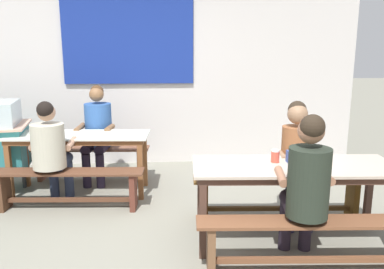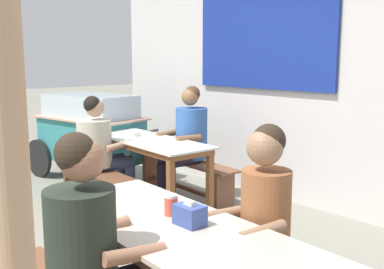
% 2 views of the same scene
% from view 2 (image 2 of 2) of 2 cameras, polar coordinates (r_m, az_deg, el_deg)
% --- Properties ---
extents(ground_plane, '(40.00, 40.00, 0.00)m').
position_cam_2_polar(ground_plane, '(3.82, -11.98, -15.90)').
color(ground_plane, gray).
extents(backdrop_wall, '(6.14, 0.23, 3.05)m').
position_cam_2_polar(backdrop_wall, '(5.25, 12.85, 8.96)').
color(backdrop_wall, silver).
rests_on(backdrop_wall, ground_plane).
extents(dining_table_far, '(1.75, 0.71, 0.75)m').
position_cam_2_polar(dining_table_far, '(5.06, -5.62, -1.42)').
color(dining_table_far, silver).
rests_on(dining_table_far, ground_plane).
extents(dining_table_near, '(1.88, 0.80, 0.75)m').
position_cam_2_polar(dining_table_near, '(2.50, -1.85, -12.79)').
color(dining_table_near, '#C2B3A0').
rests_on(dining_table_near, ground_plane).
extents(bench_far_back, '(1.62, 0.40, 0.45)m').
position_cam_2_polar(bench_far_back, '(5.44, -0.92, -4.69)').
color(bench_far_back, brown).
rests_on(bench_far_back, ground_plane).
extents(bench_far_front, '(1.71, 0.38, 0.45)m').
position_cam_2_polar(bench_far_front, '(4.89, -10.72, -6.45)').
color(bench_far_front, brown).
rests_on(bench_far_front, ground_plane).
extents(food_cart, '(1.90, 1.06, 1.14)m').
position_cam_2_polar(food_cart, '(6.32, -12.43, 0.59)').
color(food_cart, teal).
rests_on(food_cart, ground_plane).
extents(person_near_front, '(0.47, 0.60, 1.30)m').
position_cam_2_polar(person_near_front, '(2.29, -11.66, -13.71)').
color(person_near_front, '#261E2A').
rests_on(person_near_front, ground_plane).
extents(person_left_back_turned, '(0.48, 0.61, 1.23)m').
position_cam_2_polar(person_left_back_turned, '(4.99, -11.18, -1.38)').
color(person_left_back_turned, '#2A334C').
rests_on(person_left_back_turned, ground_plane).
extents(person_center_facing, '(0.50, 0.58, 1.31)m').
position_cam_2_polar(person_center_facing, '(5.21, -0.58, -0.31)').
color(person_center_facing, '#241D2F').
rests_on(person_center_facing, ground_plane).
extents(person_right_near_table, '(0.43, 0.53, 1.26)m').
position_cam_2_polar(person_right_near_table, '(2.67, 7.84, -10.55)').
color(person_right_near_table, '#322E52').
rests_on(person_right_near_table, ground_plane).
extents(tissue_box, '(0.16, 0.11, 0.13)m').
position_cam_2_polar(tissue_box, '(2.48, -0.28, -9.82)').
color(tissue_box, '#384E98').
rests_on(tissue_box, dining_table_near).
extents(condiment_jar, '(0.08, 0.08, 0.12)m').
position_cam_2_polar(condiment_jar, '(2.63, -2.58, -8.64)').
color(condiment_jar, '#DB4D3B').
rests_on(condiment_jar, dining_table_near).
extents(soup_bowl, '(0.17, 0.17, 0.05)m').
position_cam_2_polar(soup_bowl, '(5.23, -7.38, 0.10)').
color(soup_bowl, silver).
rests_on(soup_bowl, dining_table_far).
extents(wooden_support_post, '(0.11, 0.11, 2.48)m').
position_cam_2_polar(wooden_support_post, '(1.19, -21.43, -10.23)').
color(wooden_support_post, tan).
rests_on(wooden_support_post, ground_plane).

